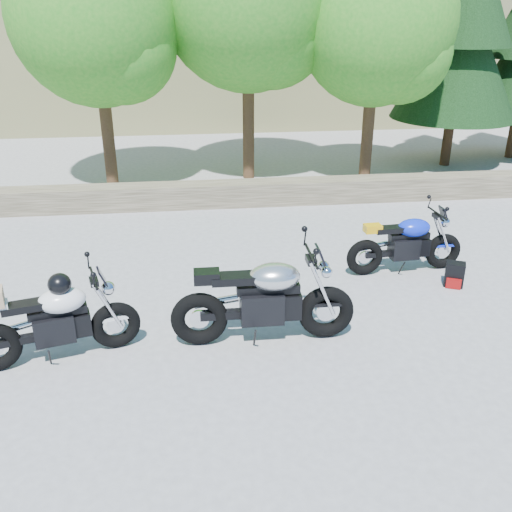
# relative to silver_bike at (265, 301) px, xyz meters

# --- Properties ---
(ground) EXTENTS (90.00, 90.00, 0.00)m
(ground) POSITION_rel_silver_bike_xyz_m (-0.19, -0.01, -0.57)
(ground) COLOR gray
(ground) RESTS_ON ground
(stone_wall) EXTENTS (22.00, 0.55, 0.50)m
(stone_wall) POSITION_rel_silver_bike_xyz_m (-0.19, 5.49, -0.32)
(stone_wall) COLOR #4B4432
(stone_wall) RESTS_ON ground
(tree_decid_left) EXTENTS (3.67, 3.67, 5.62)m
(tree_decid_left) POSITION_rel_silver_bike_xyz_m (-2.59, 7.12, 3.06)
(tree_decid_left) COLOR #382314
(tree_decid_left) RESTS_ON ground
(tree_decid_mid) EXTENTS (4.08, 4.08, 6.24)m
(tree_decid_mid) POSITION_rel_silver_bike_xyz_m (0.71, 7.52, 3.47)
(tree_decid_mid) COLOR #382314
(tree_decid_mid) RESTS_ON ground
(tree_decid_right) EXTENTS (3.54, 3.54, 5.41)m
(tree_decid_right) POSITION_rel_silver_bike_xyz_m (3.51, 6.92, 2.93)
(tree_decid_right) COLOR #382314
(tree_decid_right) RESTS_ON ground
(conifer_near) EXTENTS (3.17, 3.17, 7.06)m
(conifer_near) POSITION_rel_silver_bike_xyz_m (6.01, 8.19, 3.11)
(conifer_near) COLOR #382314
(conifer_near) RESTS_ON ground
(silver_bike) EXTENTS (2.34, 0.74, 1.18)m
(silver_bike) POSITION_rel_silver_bike_xyz_m (0.00, 0.00, 0.00)
(silver_bike) COLOR black
(silver_bike) RESTS_ON ground
(white_bike) EXTENTS (1.99, 0.77, 1.12)m
(white_bike) POSITION_rel_silver_bike_xyz_m (-2.55, -0.11, -0.02)
(white_bike) COLOR black
(white_bike) RESTS_ON ground
(blue_bike) EXTENTS (1.94, 0.62, 0.97)m
(blue_bike) POSITION_rel_silver_bike_xyz_m (2.52, 1.80, -0.10)
(blue_bike) COLOR black
(blue_bike) RESTS_ON ground
(backpack) EXTENTS (0.34, 0.32, 0.38)m
(backpack) POSITION_rel_silver_bike_xyz_m (3.09, 1.19, -0.39)
(backpack) COLOR black
(backpack) RESTS_ON ground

